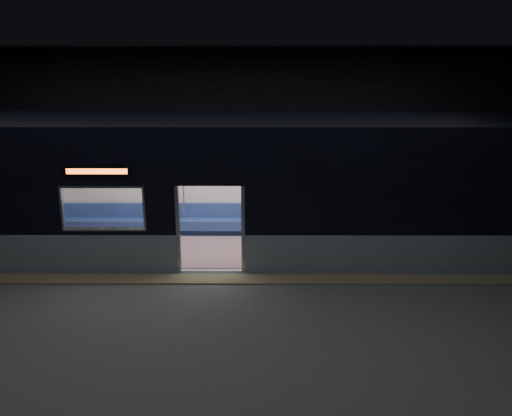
{
  "coord_description": "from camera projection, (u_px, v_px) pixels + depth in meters",
  "views": [
    {
      "loc": [
        1.08,
        -10.58,
        4.98
      ],
      "look_at": [
        1.03,
        2.3,
        1.16
      ],
      "focal_mm": 38.0,
      "sensor_mm": 36.0,
      "label": 1
    }
  ],
  "objects": [
    {
      "name": "station_envelope",
      "position": [
        203.0,
        118.0,
        10.52
      ],
      "size": [
        24.0,
        14.0,
        5.0
      ],
      "color": "black",
      "rests_on": "station_floor"
    },
    {
      "name": "tactile_strip",
      "position": [
        210.0,
        279.0,
        12.08
      ],
      "size": [
        22.8,
        0.5,
        0.03
      ],
      "primitive_type": "cube",
      "color": "#8C7F59",
      "rests_on": "station_floor"
    },
    {
      "name": "handbag",
      "position": [
        264.0,
        214.0,
        14.55
      ],
      "size": [
        0.29,
        0.25,
        0.14
      ],
      "primitive_type": "cube",
      "rotation": [
        0.0,
        0.0,
        -0.03
      ],
      "color": "black",
      "rests_on": "passenger"
    },
    {
      "name": "passenger",
      "position": [
        264.0,
        208.0,
        14.73
      ],
      "size": [
        0.4,
        0.69,
        1.37
      ],
      "rotation": [
        0.0,
        0.0,
        0.05
      ],
      "color": "black",
      "rests_on": "metro_car"
    },
    {
      "name": "transit_map",
      "position": [
        401.0,
        181.0,
        14.82
      ],
      "size": [
        1.02,
        0.03,
        0.66
      ],
      "primitive_type": "cube",
      "color": "white",
      "rests_on": "metro_car"
    },
    {
      "name": "station_floor",
      "position": [
        208.0,
        291.0,
        11.56
      ],
      "size": [
        24.0,
        14.0,
        0.01
      ],
      "primitive_type": "cube",
      "color": "#47494C",
      "rests_on": "ground"
    },
    {
      "name": "metro_car",
      "position": [
        215.0,
        179.0,
        13.48
      ],
      "size": [
        18.0,
        3.04,
        3.35
      ],
      "color": "#919FAD",
      "rests_on": "station_floor"
    }
  ]
}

